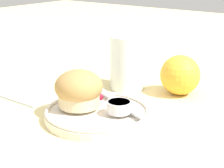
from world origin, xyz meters
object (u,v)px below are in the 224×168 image
Objects in this scene: butter_knife at (119,102)px; juice_glass at (127,63)px; muffin at (79,90)px; orange_fruit at (180,75)px.

juice_glass is at bearing 143.64° from butter_knife.
juice_glass reaches higher than muffin.
muffin is 1.03× the size of orange_fruit.
juice_glass reaches higher than butter_knife.
muffin is 0.08m from butter_knife.
juice_glass is (-0.11, -0.04, 0.02)m from orange_fruit.
muffin is at bearing -113.06° from orange_fruit.
juice_glass is (-0.07, 0.13, 0.04)m from butter_knife.
orange_fruit reaches higher than butter_knife.
muffin is 0.74× the size of juice_glass.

